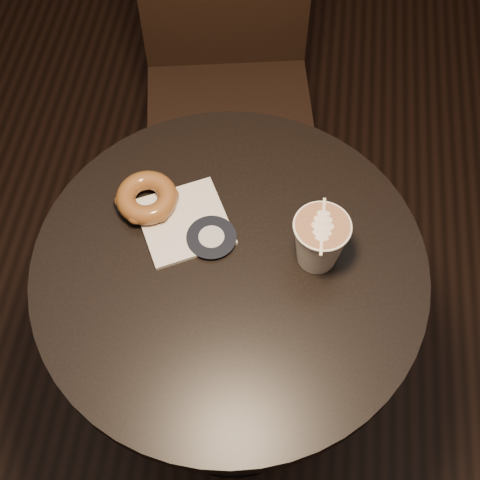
# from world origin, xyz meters

# --- Properties ---
(cafe_table) EXTENTS (0.70, 0.70, 0.75)m
(cafe_table) POSITION_xyz_m (0.00, 0.00, 0.55)
(cafe_table) COLOR black
(cafe_table) RESTS_ON ground
(chair) EXTENTS (0.48, 0.48, 1.05)m
(chair) POSITION_xyz_m (-0.09, 0.66, 0.59)
(chair) COLOR black
(chair) RESTS_ON ground
(pastry_bag) EXTENTS (0.20, 0.20, 0.01)m
(pastry_bag) POSITION_xyz_m (-0.09, 0.07, 0.75)
(pastry_bag) COLOR silver
(pastry_bag) RESTS_ON cafe_table
(doughnut) EXTENTS (0.11, 0.11, 0.04)m
(doughnut) POSITION_xyz_m (-0.16, 0.10, 0.78)
(doughnut) COLOR brown
(doughnut) RESTS_ON pastry_bag
(latte_cup) EXTENTS (0.10, 0.10, 0.11)m
(latte_cup) POSITION_xyz_m (0.15, 0.03, 0.80)
(latte_cup) COLOR white
(latte_cup) RESTS_ON cafe_table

